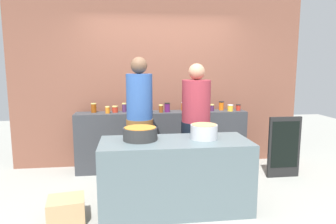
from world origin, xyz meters
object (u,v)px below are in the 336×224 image
object	(u,v)px
preserve_jar_13	(238,108)
bread_crate	(66,210)
preserve_jar_6	(161,109)
chalkboard_sign	(284,147)
preserve_jar_7	(167,107)
preserve_jar_9	(195,108)
preserve_jar_3	(124,108)
preserve_jar_11	(221,106)
preserve_jar_12	(230,108)
cook_in_cap	(196,133)
preserve_jar_4	(133,109)
cook_with_tongs	(140,130)
preserve_jar_5	(150,108)
preserve_jar_8	(184,106)
cooking_pot_center	(204,132)
preserve_jar_10	(212,108)
cooking_pot_left	(140,134)
preserve_jar_0	(94,108)
preserve_jar_2	(115,109)
preserve_jar_1	(108,110)

from	to	relation	value
preserve_jar_13	bread_crate	bearing A→B (deg)	-148.42
preserve_jar_6	chalkboard_sign	bearing A→B (deg)	-16.53
preserve_jar_7	preserve_jar_9	xyz separation A→B (m)	(0.46, 0.04, -0.02)
preserve_jar_3	preserve_jar_11	distance (m)	1.58
preserve_jar_12	cook_in_cap	size ratio (longest dim) A/B	0.06
preserve_jar_4	cook_with_tongs	bearing A→B (deg)	-84.86
preserve_jar_5	preserve_jar_7	world-z (taller)	preserve_jar_7
preserve_jar_8	preserve_jar_13	size ratio (longest dim) A/B	1.42
cooking_pot_center	preserve_jar_10	bearing A→B (deg)	70.90
preserve_jar_4	preserve_jar_12	distance (m)	1.55
preserve_jar_3	preserve_jar_6	xyz separation A→B (m)	(0.57, -0.12, -0.01)
preserve_jar_13	preserve_jar_11	bearing A→B (deg)	161.35
cooking_pot_left	preserve_jar_13	bearing A→B (deg)	38.31
preserve_jar_0	preserve_jar_2	distance (m)	0.33
bread_crate	preserve_jar_3	bearing A→B (deg)	69.02
preserve_jar_3	preserve_jar_2	bearing A→B (deg)	-167.30
preserve_jar_12	cooking_pot_left	world-z (taller)	preserve_jar_12
preserve_jar_7	preserve_jar_10	distance (m)	0.73
cook_with_tongs	preserve_jar_9	bearing A→B (deg)	39.47
preserve_jar_7	preserve_jar_8	bearing A→B (deg)	18.25
preserve_jar_6	preserve_jar_9	distance (m)	0.57
preserve_jar_2	preserve_jar_11	world-z (taller)	preserve_jar_11
preserve_jar_0	bread_crate	distance (m)	1.83
preserve_jar_12	bread_crate	world-z (taller)	preserve_jar_12
preserve_jar_10	cooking_pot_center	bearing A→B (deg)	-109.10
cook_in_cap	chalkboard_sign	world-z (taller)	cook_in_cap
cooking_pot_center	cooking_pot_left	bearing A→B (deg)	177.79
cooking_pot_left	bread_crate	xyz separation A→B (m)	(-0.81, -0.21, -0.76)
preserve_jar_2	cooking_pot_center	distance (m)	1.76
preserve_jar_12	chalkboard_sign	xyz separation A→B (m)	(0.67, -0.53, -0.53)
preserve_jar_2	preserve_jar_12	bearing A→B (deg)	-3.00
preserve_jar_2	preserve_jar_9	world-z (taller)	preserve_jar_2
preserve_jar_1	preserve_jar_13	world-z (taller)	preserve_jar_1
preserve_jar_2	preserve_jar_10	size ratio (longest dim) A/B	0.94
cooking_pot_left	cook_with_tongs	distance (m)	0.58
cook_with_tongs	preserve_jar_11	bearing A→B (deg)	30.79
preserve_jar_3	preserve_jar_7	distance (m)	0.68
preserve_jar_9	bread_crate	distance (m)	2.48
preserve_jar_3	preserve_jar_8	size ratio (longest dim) A/B	0.98
preserve_jar_8	preserve_jar_3	bearing A→B (deg)	179.61
preserve_jar_5	cooking_pot_left	bearing A→B (deg)	-98.79
preserve_jar_12	cook_with_tongs	distance (m)	1.64
preserve_jar_1	preserve_jar_11	size ratio (longest dim) A/B	0.74
preserve_jar_8	preserve_jar_4	bearing A→B (deg)	-178.35
preserve_jar_1	preserve_jar_10	size ratio (longest dim) A/B	0.99
preserve_jar_6	bread_crate	size ratio (longest dim) A/B	0.32
preserve_jar_7	cooking_pot_center	xyz separation A→B (m)	(0.26, -1.32, -0.11)
preserve_jar_4	cooking_pot_center	xyz separation A→B (m)	(0.79, -1.39, -0.09)
cooking_pot_left	cooking_pot_center	bearing A→B (deg)	-2.21
preserve_jar_4	preserve_jar_0	bearing A→B (deg)	176.88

